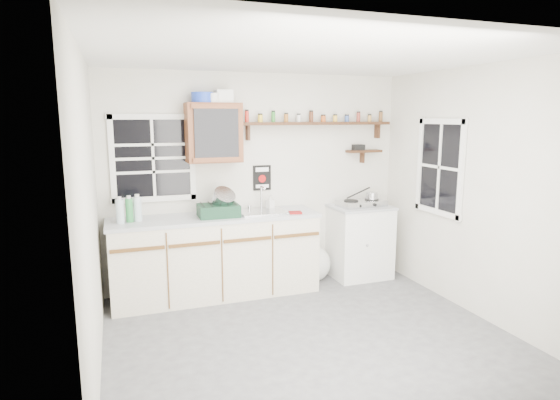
{
  "coord_description": "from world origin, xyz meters",
  "views": [
    {
      "loc": [
        -1.6,
        -3.71,
        2.0
      ],
      "look_at": [
        -0.09,
        0.55,
        1.19
      ],
      "focal_mm": 30.0,
      "sensor_mm": 36.0,
      "label": 1
    }
  ],
  "objects_px": {
    "spice_shelf": "(317,123)",
    "dish_rack": "(220,207)",
    "upper_cabinet": "(214,133)",
    "hotplate": "(361,203)",
    "right_cabinet": "(360,241)",
    "main_cabinet": "(216,256)"
  },
  "relations": [
    {
      "from": "upper_cabinet",
      "to": "hotplate",
      "type": "relative_size",
      "value": 1.08
    },
    {
      "from": "right_cabinet",
      "to": "spice_shelf",
      "type": "height_order",
      "value": "spice_shelf"
    },
    {
      "from": "right_cabinet",
      "to": "spice_shelf",
      "type": "relative_size",
      "value": 0.48
    },
    {
      "from": "right_cabinet",
      "to": "dish_rack",
      "type": "distance_m",
      "value": 1.88
    },
    {
      "from": "right_cabinet",
      "to": "hotplate",
      "type": "bearing_deg",
      "value": -104.79
    },
    {
      "from": "right_cabinet",
      "to": "hotplate",
      "type": "relative_size",
      "value": 1.52
    },
    {
      "from": "dish_rack",
      "to": "hotplate",
      "type": "xyz_separation_m",
      "value": [
        1.78,
        0.05,
        -0.08
      ]
    },
    {
      "from": "upper_cabinet",
      "to": "dish_rack",
      "type": "bearing_deg",
      "value": -86.84
    },
    {
      "from": "main_cabinet",
      "to": "upper_cabinet",
      "type": "bearing_deg",
      "value": 76.32
    },
    {
      "from": "upper_cabinet",
      "to": "spice_shelf",
      "type": "relative_size",
      "value": 0.34
    },
    {
      "from": "right_cabinet",
      "to": "dish_rack",
      "type": "relative_size",
      "value": 2.03
    },
    {
      "from": "spice_shelf",
      "to": "hotplate",
      "type": "xyz_separation_m",
      "value": [
        0.52,
        -0.21,
        -0.98
      ]
    },
    {
      "from": "spice_shelf",
      "to": "dish_rack",
      "type": "distance_m",
      "value": 1.57
    },
    {
      "from": "spice_shelf",
      "to": "hotplate",
      "type": "relative_size",
      "value": 3.19
    },
    {
      "from": "dish_rack",
      "to": "upper_cabinet",
      "type": "bearing_deg",
      "value": 94.83
    },
    {
      "from": "main_cabinet",
      "to": "dish_rack",
      "type": "relative_size",
      "value": 5.15
    },
    {
      "from": "spice_shelf",
      "to": "dish_rack",
      "type": "xyz_separation_m",
      "value": [
        -1.26,
        -0.25,
        -0.9
      ]
    },
    {
      "from": "right_cabinet",
      "to": "dish_rack",
      "type": "xyz_separation_m",
      "value": [
        -1.79,
        -0.07,
        0.57
      ]
    },
    {
      "from": "main_cabinet",
      "to": "dish_rack",
      "type": "xyz_separation_m",
      "value": [
        0.05,
        -0.04,
        0.56
      ]
    },
    {
      "from": "right_cabinet",
      "to": "dish_rack",
      "type": "bearing_deg",
      "value": -177.86
    },
    {
      "from": "dish_rack",
      "to": "main_cabinet",
      "type": "bearing_deg",
      "value": 139.23
    },
    {
      "from": "right_cabinet",
      "to": "spice_shelf",
      "type": "bearing_deg",
      "value": 160.45
    }
  ]
}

